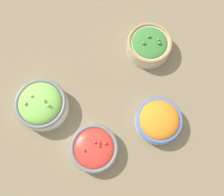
{
  "coord_description": "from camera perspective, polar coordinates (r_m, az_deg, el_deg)",
  "views": [
    {
      "loc": [
        -0.12,
        -0.18,
        0.77
      ],
      "look_at": [
        0.0,
        0.0,
        0.03
      ],
      "focal_mm": 40.0,
      "sensor_mm": 36.0,
      "label": 1
    }
  ],
  "objects": [
    {
      "name": "bowl_carrots",
      "position": [
        0.77,
        10.66,
        -5.06
      ],
      "size": [
        0.14,
        0.14,
        0.07
      ],
      "color": "#B2C1CC",
      "rests_on": "ground_plane"
    },
    {
      "name": "ground_plane",
      "position": [
        0.8,
        -0.0,
        -0.6
      ],
      "size": [
        3.0,
        3.0,
        0.0
      ],
      "primitive_type": "plane",
      "color": "#75664C"
    },
    {
      "name": "bowl_cherry_tomatoes",
      "position": [
        0.75,
        -4.07,
        -11.41
      ],
      "size": [
        0.14,
        0.14,
        0.05
      ],
      "color": "white",
      "rests_on": "ground_plane"
    },
    {
      "name": "bowl_broccoli",
      "position": [
        0.85,
        8.49,
        11.93
      ],
      "size": [
        0.15,
        0.15,
        0.06
      ],
      "color": "beige",
      "rests_on": "ground_plane"
    },
    {
      "name": "bowl_lettuce",
      "position": [
        0.79,
        -15.84,
        -1.4
      ],
      "size": [
        0.16,
        0.16,
        0.08
      ],
      "color": "silver",
      "rests_on": "ground_plane"
    }
  ]
}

